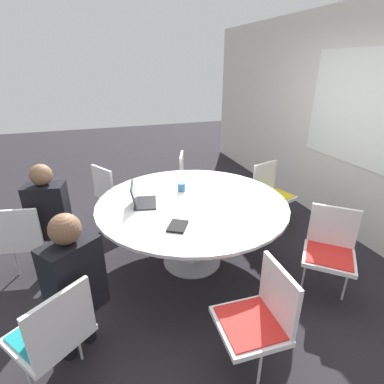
% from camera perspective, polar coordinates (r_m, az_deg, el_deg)
% --- Properties ---
extents(ground_plane, '(16.00, 16.00, 0.00)m').
position_cam_1_polar(ground_plane, '(3.44, 0.00, -12.94)').
color(ground_plane, black).
extents(wall_back, '(8.00, 0.07, 2.70)m').
position_cam_1_polar(wall_back, '(4.05, 30.28, 10.53)').
color(wall_back, silver).
rests_on(wall_back, ground_plane).
extents(conference_table, '(1.93, 1.93, 0.74)m').
position_cam_1_polar(conference_table, '(3.11, 0.00, -3.69)').
color(conference_table, '#B7B7BC').
rests_on(conference_table, ground_plane).
extents(chair_0, '(0.50, 0.51, 0.84)m').
position_cam_1_polar(chair_0, '(3.35, -29.24, -7.32)').
color(chair_0, white).
rests_on(chair_0, ground_plane).
extents(chair_1, '(0.60, 0.60, 0.84)m').
position_cam_1_polar(chair_1, '(2.24, -24.87, -22.85)').
color(chair_1, white).
rests_on(chair_1, ground_plane).
extents(chair_2, '(0.45, 0.44, 0.84)m').
position_cam_1_polar(chair_2, '(2.20, 12.69, -21.86)').
color(chair_2, white).
rests_on(chair_2, ground_plane).
extents(chair_3, '(0.61, 0.61, 0.84)m').
position_cam_1_polar(chair_3, '(3.05, 24.84, -9.45)').
color(chair_3, white).
rests_on(chair_3, ground_plane).
extents(chair_4, '(0.53, 0.55, 0.84)m').
position_cam_1_polar(chair_4, '(4.08, 14.80, 0.34)').
color(chair_4, white).
rests_on(chair_4, ground_plane).
extents(chair_5, '(0.56, 0.55, 0.84)m').
position_cam_1_polar(chair_5, '(4.40, -0.31, 2.87)').
color(chair_5, white).
rests_on(chair_5, ground_plane).
extents(chair_6, '(0.59, 0.58, 0.84)m').
position_cam_1_polar(chair_6, '(4.07, -14.90, 0.31)').
color(chair_6, white).
rests_on(chair_6, ground_plane).
extents(person_0, '(0.31, 0.40, 1.19)m').
position_cam_1_polar(person_0, '(3.24, -25.51, -3.54)').
color(person_0, black).
rests_on(person_0, ground_plane).
extents(person_1, '(0.39, 0.42, 1.19)m').
position_cam_1_polar(person_1, '(2.25, -21.65, -15.23)').
color(person_1, black).
rests_on(person_1, ground_plane).
extents(laptop, '(0.35, 0.29, 0.21)m').
position_cam_1_polar(laptop, '(3.02, -9.78, -1.30)').
color(laptop, '#232326').
rests_on(laptop, conference_table).
extents(spiral_notebook, '(0.26, 0.24, 0.02)m').
position_cam_1_polar(spiral_notebook, '(2.59, -2.77, -6.51)').
color(spiral_notebook, black).
rests_on(spiral_notebook, conference_table).
extents(coffee_cup, '(0.09, 0.09, 0.09)m').
position_cam_1_polar(coffee_cup, '(3.29, -2.04, 0.96)').
color(coffee_cup, '#33669E').
rests_on(coffee_cup, conference_table).
extents(handbag, '(0.36, 0.16, 0.28)m').
position_cam_1_polar(handbag, '(3.66, 24.75, -10.27)').
color(handbag, '#513319').
rests_on(handbag, ground_plane).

